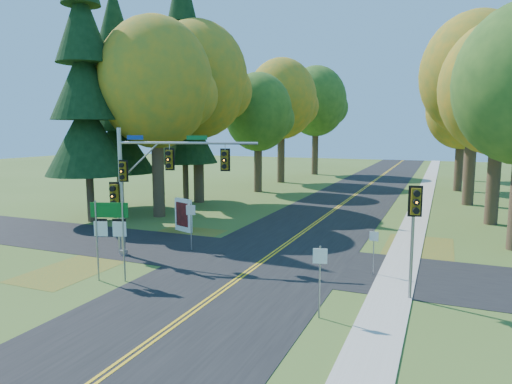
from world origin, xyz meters
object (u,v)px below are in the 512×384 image
at_px(traffic_mast, 154,175).
at_px(info_kiosk, 183,215).
at_px(route_sign_cluster, 110,225).
at_px(east_signal_pole, 414,214).

height_order(traffic_mast, info_kiosk, traffic_mast).
relative_size(route_sign_cluster, info_kiosk, 1.67).
xyz_separation_m(route_sign_cluster, info_kiosk, (-2.17, 9.23, -1.39)).
height_order(route_sign_cluster, info_kiosk, route_sign_cluster).
distance_m(east_signal_pole, route_sign_cluster, 12.03).
xyz_separation_m(east_signal_pole, route_sign_cluster, (-11.75, -2.41, -0.87)).
xyz_separation_m(traffic_mast, info_kiosk, (-1.79, 5.51, -3.09)).
distance_m(traffic_mast, east_signal_pole, 12.23).
height_order(east_signal_pole, info_kiosk, east_signal_pole).
bearing_deg(info_kiosk, traffic_mast, -50.79).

